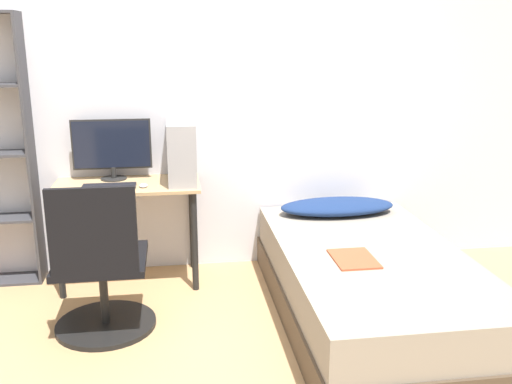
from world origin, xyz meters
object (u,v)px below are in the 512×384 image
monitor (112,147)px  pc_tower (181,152)px  keyboard (109,187)px  bed (370,285)px  office_chair (101,278)px

monitor → pc_tower: (0.48, -0.13, -0.02)m
monitor → keyboard: bearing=-92.0°
keyboard → pc_tower: 0.54m
pc_tower → monitor: bearing=164.3°
bed → keyboard: keyboard is taller
office_chair → bed: (1.61, -0.05, -0.13)m
office_chair → monitor: bearing=88.9°
keyboard → bed: bearing=-22.5°
bed → pc_tower: size_ratio=4.67×
bed → monitor: size_ratio=3.74×
pc_tower → keyboard: bearing=-166.6°
monitor → keyboard: (-0.01, -0.25, -0.22)m
bed → monitor: bearing=150.2°
keyboard → pc_tower: pc_tower is taller
monitor → pc_tower: bearing=-15.7°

